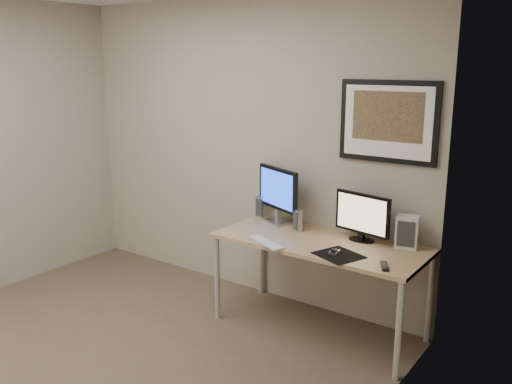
# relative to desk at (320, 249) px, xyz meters

# --- Properties ---
(floor) EXTENTS (3.60, 3.60, 0.00)m
(floor) POSITION_rel_desk_xyz_m (-1.00, -1.35, -0.66)
(floor) COLOR brown
(floor) RESTS_ON ground
(room) EXTENTS (3.60, 3.60, 3.60)m
(room) POSITION_rel_desk_xyz_m (-1.00, -0.90, 0.98)
(room) COLOR white
(room) RESTS_ON ground
(desk) EXTENTS (1.60, 0.70, 0.73)m
(desk) POSITION_rel_desk_xyz_m (0.00, 0.00, 0.00)
(desk) COLOR olive
(desk) RESTS_ON floor
(framed_art) EXTENTS (0.75, 0.04, 0.60)m
(framed_art) POSITION_rel_desk_xyz_m (0.35, 0.33, 0.96)
(framed_art) COLOR black
(framed_art) RESTS_ON room
(monitor_large) EXTENTS (0.49, 0.24, 0.47)m
(monitor_large) POSITION_rel_desk_xyz_m (-0.53, 0.21, 0.33)
(monitor_large) COLOR #A5A4A9
(monitor_large) RESTS_ON desk
(monitor_tv) EXTENTS (0.47, 0.14, 0.37)m
(monitor_tv) POSITION_rel_desk_xyz_m (0.25, 0.17, 0.26)
(monitor_tv) COLOR black
(monitor_tv) RESTS_ON desk
(speaker_left) EXTENTS (0.09, 0.09, 0.18)m
(speaker_left) POSITION_rel_desk_xyz_m (-0.75, 0.28, 0.16)
(speaker_left) COLOR #A5A4A9
(speaker_left) RESTS_ON desk
(speaker_right) EXTENTS (0.09, 0.09, 0.17)m
(speaker_right) POSITION_rel_desk_xyz_m (-0.26, 0.12, 0.15)
(speaker_right) COLOR #A5A4A9
(speaker_right) RESTS_ON desk
(keyboard) EXTENTS (0.39, 0.24, 0.01)m
(keyboard) POSITION_rel_desk_xyz_m (-0.30, -0.29, 0.07)
(keyboard) COLOR #BABABF
(keyboard) RESTS_ON desk
(mousepad) EXTENTS (0.38, 0.36, 0.00)m
(mousepad) POSITION_rel_desk_xyz_m (0.26, -0.21, 0.07)
(mousepad) COLOR black
(mousepad) RESTS_ON desk
(mouse) EXTENTS (0.07, 0.10, 0.03)m
(mouse) POSITION_rel_desk_xyz_m (0.22, -0.20, 0.09)
(mouse) COLOR black
(mouse) RESTS_ON mousepad
(remote) EXTENTS (0.11, 0.16, 0.02)m
(remote) POSITION_rel_desk_xyz_m (0.61, -0.24, 0.08)
(remote) COLOR black
(remote) RESTS_ON desk
(fan_unit) EXTENTS (0.18, 0.15, 0.24)m
(fan_unit) POSITION_rel_desk_xyz_m (0.58, 0.23, 0.19)
(fan_unit) COLOR silver
(fan_unit) RESTS_ON desk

